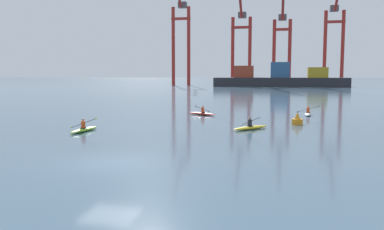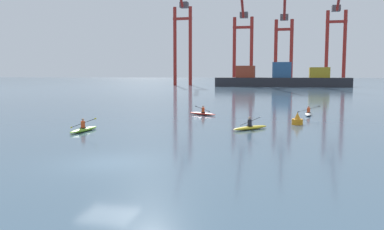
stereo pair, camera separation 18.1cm
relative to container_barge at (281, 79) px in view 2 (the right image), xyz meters
name	(u,v)px [view 2 (the right image)]	position (x,y,z in m)	size (l,w,h in m)	color
ground_plane	(108,163)	(-8.09, -114.98, -2.44)	(800.00, 800.00, 0.00)	#425B70
container_barge	(281,79)	(0.00, 0.00, 0.00)	(41.89, 8.63, 7.76)	#28282D
gantry_crane_west	(182,33)	(-34.55, 8.18, 16.07)	(6.84, 15.41, 39.02)	maroon
gantry_crane_west_mid	(243,37)	(-13.54, 12.50, 14.68)	(7.32, 19.73, 36.41)	maroon
gantry_crane_east_mid	(284,39)	(0.64, 12.52, 13.74)	(6.54, 18.73, 33.68)	maroon
gantry_crane_east	(336,34)	(18.14, 14.35, 15.24)	(7.01, 18.37, 36.71)	maroon
channel_buoy	(297,120)	(1.08, -98.45, -2.08)	(0.90, 0.90, 1.00)	orange
kayak_yellow	(250,127)	(-2.44, -102.25, -2.27)	(2.68, 2.96, 1.08)	yellow
kayak_white	(308,113)	(2.49, -90.60, -2.27)	(2.20, 3.44, 1.00)	silver
kayak_lime	(84,129)	(-14.05, -105.82, -2.27)	(2.18, 3.44, 1.05)	#7ABC2D
kayak_red	(202,113)	(-7.90, -92.71, -2.27)	(3.22, 2.27, 1.02)	red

